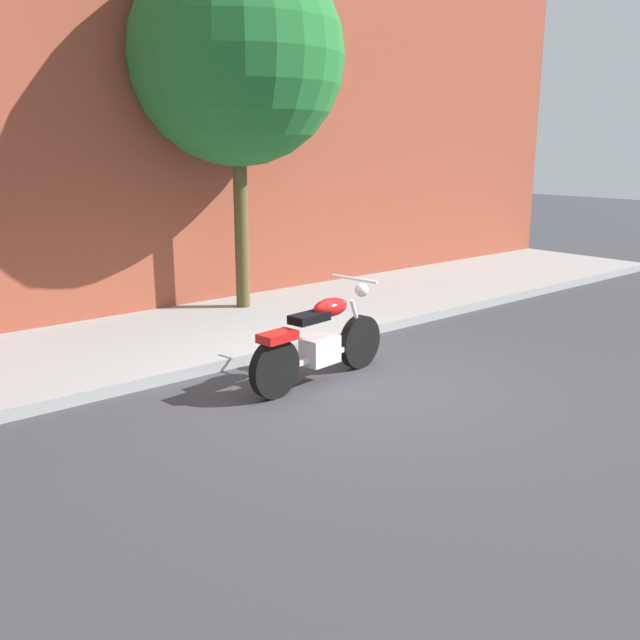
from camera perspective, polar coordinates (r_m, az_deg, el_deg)
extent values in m
plane|color=#38383D|center=(8.21, 2.61, -5.26)|extent=(60.00, 60.00, 0.00)
cube|color=#969696|center=(10.42, -8.38, -0.77)|extent=(20.56, 3.06, 0.14)
cylinder|color=black|center=(8.73, 3.26, -1.78)|extent=(0.68, 0.20, 0.67)
cylinder|color=black|center=(7.70, -3.70, -3.97)|extent=(0.68, 0.20, 0.67)
cube|color=silver|center=(8.18, 0.00, -2.48)|extent=(0.47, 0.33, 0.32)
cube|color=silver|center=(8.20, 0.00, -2.94)|extent=(1.32, 0.24, 0.06)
ellipsoid|color=red|center=(8.19, 0.85, 1.04)|extent=(0.55, 0.32, 0.22)
cube|color=black|center=(7.95, -0.88, 0.18)|extent=(0.51, 0.30, 0.10)
cube|color=red|center=(7.63, -3.47, -1.36)|extent=(0.47, 0.29, 0.10)
cylinder|color=silver|center=(8.61, 3.03, -0.07)|extent=(0.28, 0.08, 0.58)
cylinder|color=silver|center=(8.45, 2.82, 3.37)|extent=(0.12, 0.70, 0.04)
sphere|color=silver|center=(8.59, 3.40, 2.45)|extent=(0.17, 0.17, 0.17)
cylinder|color=silver|center=(8.15, -2.02, -3.30)|extent=(0.80, 0.19, 0.09)
cylinder|color=brown|center=(11.32, -6.43, 8.11)|extent=(0.22, 0.22, 3.11)
sphere|color=#20682C|center=(11.34, -6.79, 20.54)|extent=(3.27, 3.27, 3.27)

